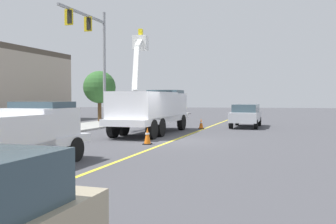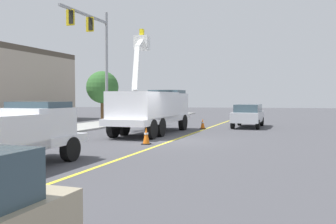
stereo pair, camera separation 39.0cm
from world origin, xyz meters
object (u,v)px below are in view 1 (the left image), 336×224
Objects in this scene: utility_bucket_truck at (152,107)px; traffic_cone_mid_rear at (201,124)px; service_pickup_truck at (12,133)px; traffic_cone_mid_front at (147,136)px; traffic_cone_leading at (34,172)px; passing_minivan at (246,114)px; traffic_signal_mast at (94,46)px.

utility_bucket_truck is 4.77m from traffic_cone_mid_rear.
service_pickup_truck is 7.20× the size of traffic_cone_mid_front.
traffic_cone_mid_front is (8.65, -0.97, -0.03)m from traffic_cone_leading.
traffic_cone_mid_rear is at bearing 120.96° from passing_minivan.
passing_minivan is at bearing -24.84° from service_pickup_truck.
service_pickup_truck reaches higher than passing_minivan.
traffic_signal_mast is at bearing 10.71° from service_pickup_truck.
traffic_cone_leading is 18.52m from traffic_signal_mast.
service_pickup_truck is 15.97m from traffic_signal_mast.
traffic_signal_mast is (8.44, 5.65, 5.45)m from traffic_cone_mid_front.
utility_bucket_truck is 11.94m from service_pickup_truck.
passing_minivan is 12.12m from traffic_signal_mast.
service_pickup_truck is 1.16× the size of passing_minivan.
traffic_cone_leading is 1.22× the size of traffic_cone_mid_rear.
traffic_signal_mast is (3.22, 4.82, 4.25)m from utility_bucket_truck.
traffic_signal_mast reaches higher than utility_bucket_truck.
utility_bucket_truck is at bearing -123.76° from traffic_signal_mast.
utility_bucket_truck is at bearing 142.11° from traffic_cone_mid_rear.
traffic_signal_mast is (-2.33, 10.85, 4.88)m from passing_minivan.
traffic_signal_mast is at bearing 93.06° from traffic_cone_mid_rear.
utility_bucket_truck reaches higher than passing_minivan.
traffic_cone_leading reaches higher than traffic_cone_mid_front.
traffic_cone_mid_front is 0.09× the size of traffic_signal_mast.
traffic_signal_mast reaches higher than traffic_cone_mid_rear.
traffic_cone_leading is 8.70m from traffic_cone_mid_front.
service_pickup_truck is at bearing 162.62° from traffic_cone_mid_rear.
utility_bucket_truck is 1.45× the size of service_pickup_truck.
passing_minivan is at bearing -17.65° from traffic_cone_leading.
utility_bucket_truck is at bearing -0.62° from traffic_cone_leading.
passing_minivan is at bearing -77.89° from traffic_signal_mast.
traffic_cone_mid_rear is at bearing -9.66° from traffic_cone_leading.
traffic_signal_mast reaches higher than passing_minivan.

